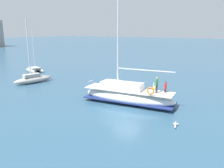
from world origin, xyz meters
TOP-DOWN VIEW (x-y plane):
  - ground_plane at (0.00, 0.00)m, footprint 400.00×400.00m
  - main_sailboat at (1.08, 0.56)m, footprint 3.68×9.84m
  - moored_sloop_near at (7.33, 23.24)m, footprint 3.08×4.54m
  - moored_sloop_far at (1.81, 16.42)m, footprint 5.90×2.44m
  - seagull at (-1.67, -5.39)m, footprint 1.27×0.53m
  - mooring_buoy at (7.82, 0.39)m, footprint 0.63×0.63m

SIDE VIEW (x-z plane):
  - ground_plane at x=0.00m, z-range 0.00..0.00m
  - seagull at x=-1.67m, z-range 0.05..0.23m
  - mooring_buoy at x=7.82m, z-range -0.27..0.65m
  - moored_sloop_near at x=7.33m, z-range -3.16..4.24m
  - moored_sloop_far at x=1.81m, z-range -3.84..5.07m
  - main_sailboat at x=1.08m, z-range -5.93..7.76m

